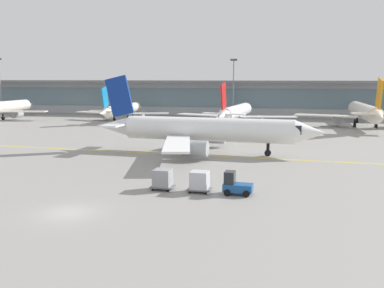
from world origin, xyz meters
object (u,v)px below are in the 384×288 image
at_px(gate_airplane_1, 123,110).
at_px(baggage_tug, 236,185).
at_px(taxiing_regional_jet, 206,130).
at_px(cargo_dolly_lead, 199,181).
at_px(gate_airplane_3, 365,112).
at_px(apron_light_mast_1, 233,86).
at_px(apron_light_mast_0, 0,83).
at_px(gate_airplane_2, 236,112).
at_px(cargo_dolly_trailing, 163,179).

xyz_separation_m(gate_airplane_1, baggage_tug, (35.60, -63.41, -1.66)).
xyz_separation_m(gate_airplane_1, taxiing_regional_jet, (28.78, -42.27, 0.68)).
xyz_separation_m(taxiing_regional_jet, cargo_dolly_lead, (3.49, -21.01, -2.18)).
relative_size(gate_airplane_3, baggage_tug, 11.95).
relative_size(cargo_dolly_lead, apron_light_mast_1, 0.14).
bearing_deg(apron_light_mast_0, cargo_dolly_lead, -45.48).
relative_size(taxiing_regional_jet, apron_light_mast_1, 2.15).
distance_m(gate_airplane_1, taxiing_regional_jet, 51.14).
relative_size(gate_airplane_2, baggage_tug, 10.83).
bearing_deg(gate_airplane_2, gate_airplane_3, -78.39).
distance_m(baggage_tug, cargo_dolly_trailing, 6.90).
distance_m(gate_airplane_2, apron_light_mast_0, 73.77).
xyz_separation_m(taxiing_regional_jet, apron_light_mast_1, (-3.51, 56.58, 5.05)).
distance_m(gate_airplane_2, baggage_tug, 59.09).
height_order(baggage_tug, apron_light_mast_1, apron_light_mast_1).
distance_m(gate_airplane_2, taxiing_regional_jet, 37.48).
xyz_separation_m(gate_airplane_3, baggage_tug, (-19.88, -61.46, -2.26)).
bearing_deg(apron_light_mast_1, cargo_dolly_trailing, -87.46).
bearing_deg(apron_light_mast_1, taxiing_regional_jet, -86.45).
relative_size(taxiing_regional_jet, apron_light_mast_0, 2.05).
bearing_deg(cargo_dolly_trailing, apron_light_mast_0, 135.46).
height_order(cargo_dolly_lead, apron_light_mast_0, apron_light_mast_0).
distance_m(cargo_dolly_lead, apron_light_mast_0, 107.53).
height_order(taxiing_regional_jet, baggage_tug, taxiing_regional_jet).
bearing_deg(gate_airplane_3, cargo_dolly_lead, 157.03).
bearing_deg(cargo_dolly_lead, gate_airplane_3, 71.54).
bearing_deg(apron_light_mast_0, baggage_tug, -44.28).
height_order(gate_airplane_1, apron_light_mast_0, apron_light_mast_0).
xyz_separation_m(gate_airplane_3, apron_light_mast_0, (-98.43, 15.15, 5.51)).
relative_size(gate_airplane_1, baggage_tug, 9.67).
relative_size(gate_airplane_3, apron_light_mast_1, 2.09).
height_order(taxiing_regional_jet, cargo_dolly_lead, taxiing_regional_jet).
xyz_separation_m(baggage_tug, cargo_dolly_trailing, (-6.90, 0.27, 0.16)).
xyz_separation_m(gate_airplane_3, cargo_dolly_lead, (-23.22, -61.32, -2.10)).
bearing_deg(taxiing_regional_jet, apron_light_mast_0, 145.23).
distance_m(taxiing_regional_jet, cargo_dolly_trailing, 20.98).
xyz_separation_m(gate_airplane_3, taxiing_regional_jet, (-26.70, -40.32, 0.09)).
bearing_deg(baggage_tug, cargo_dolly_lead, 180.00).
height_order(baggage_tug, apron_light_mast_0, apron_light_mast_0).
bearing_deg(cargo_dolly_lead, taxiing_regional_jet, 101.70).
height_order(cargo_dolly_trailing, apron_light_mast_1, apron_light_mast_1).
relative_size(gate_airplane_1, cargo_dolly_lead, 11.87).
distance_m(taxiing_regional_jet, apron_light_mast_0, 90.83).
distance_m(cargo_dolly_trailing, apron_light_mast_1, 77.86).
height_order(gate_airplane_3, cargo_dolly_trailing, gate_airplane_3).
height_order(gate_airplane_1, apron_light_mast_1, apron_light_mast_1).
relative_size(taxiing_regional_jet, cargo_dolly_trailing, 15.07).
height_order(gate_airplane_2, cargo_dolly_lead, gate_airplane_2).
bearing_deg(apron_light_mast_1, gate_airplane_1, -150.47).
distance_m(baggage_tug, apron_light_mast_0, 110.00).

